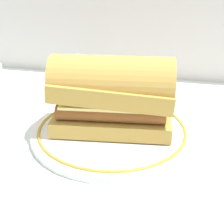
{
  "coord_description": "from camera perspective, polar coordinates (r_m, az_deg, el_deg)",
  "views": [
    {
      "loc": [
        0.08,
        -0.5,
        0.29
      ],
      "look_at": [
        -0.02,
        -0.01,
        0.04
      ],
      "focal_mm": 50.92,
      "sensor_mm": 36.0,
      "label": 1
    }
  ],
  "objects": [
    {
      "name": "plate",
      "position": [
        0.58,
        -0.0,
        -3.32
      ],
      "size": [
        0.29,
        0.29,
        0.01
      ],
      "color": "white",
      "rests_on": "ground_plane"
    },
    {
      "name": "sausage_sandwich",
      "position": [
        0.54,
        -0.0,
        3.32
      ],
      "size": [
        0.22,
        0.12,
        0.13
      ],
      "rotation": [
        0.0,
        0.0,
        0.11
      ],
      "color": "gold",
      "rests_on": "plate"
    },
    {
      "name": "ground_plane",
      "position": [
        0.59,
        2.5,
        -3.68
      ],
      "size": [
        1.5,
        1.5,
        0.0
      ],
      "primitive_type": "plane",
      "color": "silver"
    },
    {
      "name": "salt_shaker",
      "position": [
        0.8,
        -6.16,
        7.53
      ],
      "size": [
        0.03,
        0.03,
        0.08
      ],
      "color": "white",
      "rests_on": "ground_plane"
    }
  ]
}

